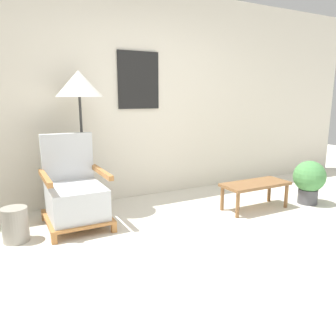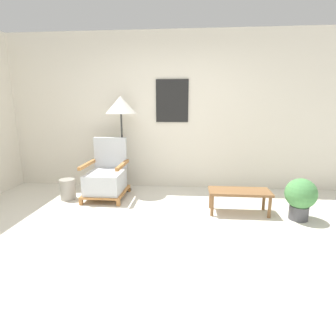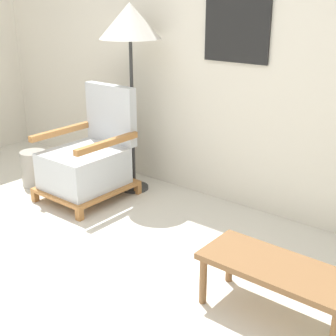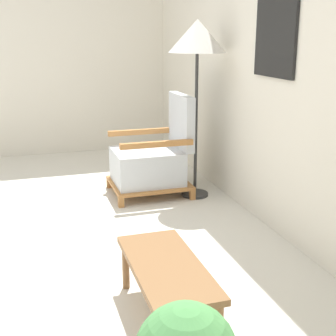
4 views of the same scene
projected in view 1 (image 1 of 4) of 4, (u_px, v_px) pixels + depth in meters
ground_plane at (228, 266)px, 2.65m from camera, size 14.00×14.00×0.00m
wall_back at (128, 96)px, 4.24m from camera, size 8.00×0.09×2.70m
armchair at (75, 195)px, 3.43m from camera, size 0.63×0.73×0.95m
floor_lamp at (79, 87)px, 3.61m from camera, size 0.51×0.51×1.63m
coffee_table at (255, 186)px, 3.95m from camera, size 0.84×0.37×0.33m
vase at (15, 225)px, 3.07m from camera, size 0.24×0.24×0.33m
potted_plant at (309, 179)px, 4.15m from camera, size 0.40×0.40×0.56m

